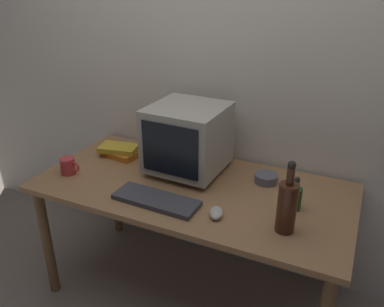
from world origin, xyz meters
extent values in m
plane|color=gray|center=(0.00, 0.00, 0.00)|extent=(6.00, 6.00, 0.00)
cube|color=silver|center=(0.00, 0.45, 1.25)|extent=(4.00, 0.08, 2.50)
cube|color=#9E7047|center=(0.00, 0.00, 0.70)|extent=(1.60, 0.78, 0.03)
cylinder|color=brown|center=(-0.74, -0.33, 0.34)|extent=(0.06, 0.06, 0.69)
cylinder|color=brown|center=(-0.74, 0.33, 0.34)|extent=(0.06, 0.06, 0.69)
cylinder|color=brown|center=(0.74, 0.33, 0.34)|extent=(0.06, 0.06, 0.69)
cube|color=#B2AD9E|center=(-0.09, 0.14, 0.73)|extent=(0.29, 0.25, 0.03)
cube|color=#B2AD9E|center=(-0.09, 0.14, 0.92)|extent=(0.39, 0.39, 0.34)
cube|color=black|center=(-0.10, -0.05, 0.92)|extent=(0.31, 0.02, 0.27)
cube|color=#3F3F47|center=(-0.09, -0.22, 0.73)|extent=(0.43, 0.16, 0.02)
ellipsoid|color=beige|center=(0.22, -0.21, 0.73)|extent=(0.09, 0.11, 0.04)
cylinder|color=#472314|center=(0.52, -0.18, 0.83)|extent=(0.08, 0.08, 0.22)
cylinder|color=#472314|center=(0.52, -0.18, 0.98)|extent=(0.03, 0.03, 0.08)
sphere|color=#262626|center=(0.52, -0.18, 1.03)|extent=(0.03, 0.03, 0.03)
cylinder|color=#1E4C23|center=(0.52, 0.00, 0.77)|extent=(0.06, 0.06, 0.11)
cylinder|color=#1E4C23|center=(0.52, 0.00, 0.84)|extent=(0.02, 0.02, 0.04)
sphere|color=#262626|center=(0.52, 0.00, 0.87)|extent=(0.03, 0.03, 0.03)
cube|color=orange|center=(-0.54, 0.14, 0.73)|extent=(0.23, 0.16, 0.03)
cube|color=gold|center=(-0.54, 0.14, 0.76)|extent=(0.24, 0.17, 0.03)
cylinder|color=#CC383D|center=(-0.66, -0.16, 0.76)|extent=(0.08, 0.08, 0.09)
torus|color=#CC383D|center=(-0.61, -0.16, 0.77)|extent=(0.06, 0.01, 0.06)
cylinder|color=#595B66|center=(0.34, 0.19, 0.74)|extent=(0.12, 0.12, 0.04)
camera|label=1|loc=(0.74, -1.59, 1.71)|focal=36.64mm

